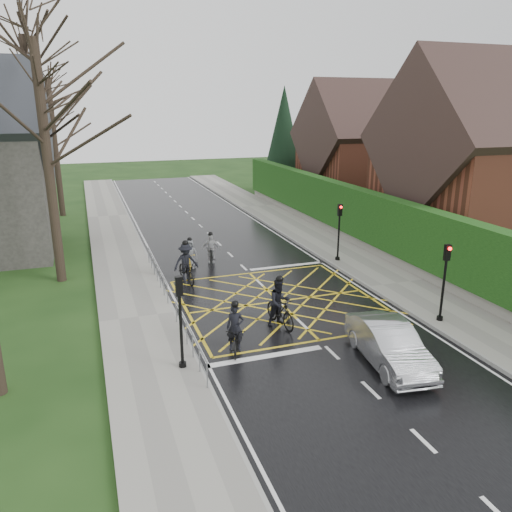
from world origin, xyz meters
TOP-DOWN VIEW (x-y plane):
  - ground at (0.00, 0.00)m, footprint 120.00×120.00m
  - road at (0.00, 0.00)m, footprint 9.00×80.00m
  - sidewalk_right at (6.00, 0.00)m, footprint 3.00×80.00m
  - sidewalk_left at (-6.00, 0.00)m, footprint 3.00×80.00m
  - stone_wall at (7.75, 6.00)m, footprint 0.50×38.00m
  - hedge at (7.75, 6.00)m, footprint 0.90×38.00m
  - house_near at (14.75, 4.00)m, footprint 11.80×9.80m
  - house_far at (14.75, 18.00)m, footprint 9.80×8.80m
  - conifer at (10.75, 26.00)m, footprint 4.60×4.60m
  - tree_near at (-9.00, 6.00)m, footprint 9.24×9.24m
  - tree_mid at (-10.00, 14.00)m, footprint 10.08×10.08m
  - tree_far at (-9.30, 22.00)m, footprint 8.40×8.40m
  - railing_south at (-4.65, -3.50)m, footprint 0.05×5.04m
  - railing_north at (-4.65, 4.00)m, footprint 0.05×6.04m
  - traffic_light_ne at (5.10, 4.20)m, footprint 0.24×0.31m
  - traffic_light_se at (5.10, -4.20)m, footprint 0.24×0.31m
  - traffic_light_sw at (-5.10, -4.50)m, footprint 0.24×0.31m
  - cyclist_rear at (-3.07, -3.72)m, footprint 1.21×1.99m
  - cyclist_back at (-0.87, -2.29)m, footprint 1.00×2.09m
  - cyclist_mid at (-3.25, 3.90)m, footprint 1.29×2.19m
  - cyclist_front at (-1.41, 6.36)m, footprint 1.00×1.79m
  - cyclist_lead at (-2.65, 5.79)m, footprint 1.10×1.82m
  - car at (1.40, -6.25)m, footprint 1.99×4.37m

SIDE VIEW (x-z plane):
  - ground at x=0.00m, z-range 0.00..0.00m
  - road at x=0.00m, z-range 0.00..0.01m
  - sidewalk_right at x=6.00m, z-range 0.00..0.15m
  - sidewalk_left at x=-6.00m, z-range 0.00..0.15m
  - stone_wall at x=7.75m, z-range 0.00..0.70m
  - cyclist_lead at x=-2.65m, z-range -0.26..1.42m
  - cyclist_rear at x=-3.07m, z-range -0.32..1.51m
  - cyclist_front at x=-1.41m, z-range -0.23..1.50m
  - car at x=1.40m, z-range 0.00..1.39m
  - cyclist_mid at x=-3.25m, z-range -0.28..1.78m
  - cyclist_back at x=-0.87m, z-range -0.25..1.78m
  - railing_south at x=-4.65m, z-range 0.27..1.29m
  - railing_north at x=-4.65m, z-range 0.27..1.30m
  - traffic_light_ne at x=5.10m, z-range 0.06..3.27m
  - traffic_light_se at x=5.10m, z-range 0.06..3.27m
  - traffic_light_sw at x=-5.10m, z-range 0.06..3.27m
  - hedge at x=7.75m, z-range 0.70..3.50m
  - house_far at x=14.75m, z-range -0.79..9.51m
  - house_near at x=14.75m, z-range -0.92..10.38m
  - conifer at x=10.75m, z-range -0.01..9.99m
  - tree_far at x=-9.30m, z-range 1.99..12.39m
  - tree_near at x=-9.00m, z-range 2.19..13.63m
  - tree_mid at x=-10.00m, z-range 2.39..14.87m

